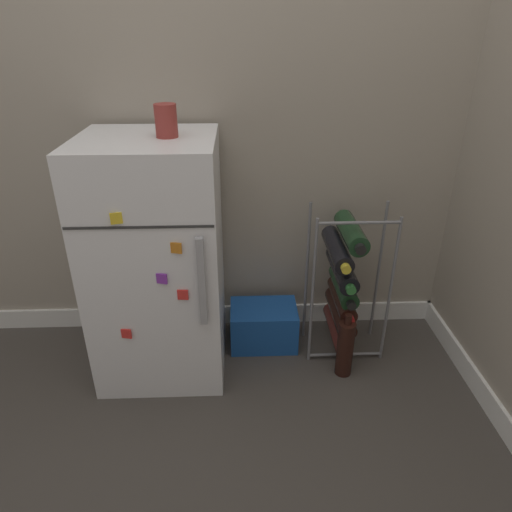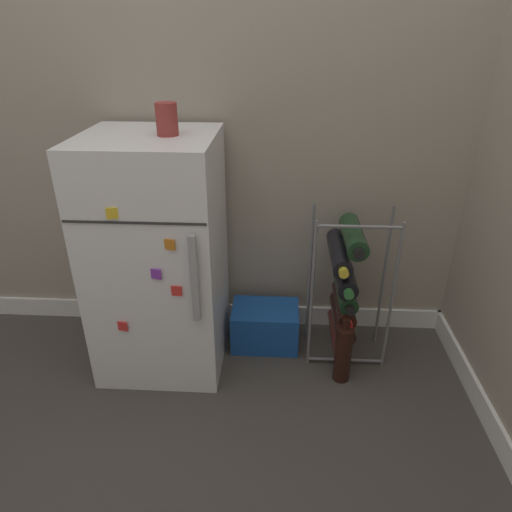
% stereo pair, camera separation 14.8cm
% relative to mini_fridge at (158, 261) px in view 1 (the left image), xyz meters
% --- Properties ---
extents(ground_plane, '(14.00, 14.00, 0.00)m').
position_rel_mini_fridge_xyz_m(ground_plane, '(0.27, -0.27, -0.46)').
color(ground_plane, '#423D38').
extents(wall_back, '(6.86, 0.07, 2.50)m').
position_rel_mini_fridge_xyz_m(wall_back, '(0.27, 0.28, 0.78)').
color(wall_back, '#9E9384').
rests_on(wall_back, ground_plane).
extents(mini_fridge, '(0.47, 0.49, 0.92)m').
position_rel_mini_fridge_xyz_m(mini_fridge, '(0.00, 0.00, 0.00)').
color(mini_fridge, white).
rests_on(mini_fridge, ground_plane).
extents(wine_rack, '(0.32, 0.32, 0.63)m').
position_rel_mini_fridge_xyz_m(wine_rack, '(0.72, 0.05, -0.14)').
color(wine_rack, slate).
rests_on(wine_rack, ground_plane).
extents(soda_box, '(0.28, 0.20, 0.18)m').
position_rel_mini_fridge_xyz_m(soda_box, '(0.40, 0.09, -0.37)').
color(soda_box, '#194C9E').
rests_on(soda_box, ground_plane).
extents(fridge_top_cup, '(0.07, 0.07, 0.11)m').
position_rel_mini_fridge_xyz_m(fridge_top_cup, '(0.08, -0.00, 0.51)').
color(fridge_top_cup, maroon).
rests_on(fridge_top_cup, mini_fridge).
extents(loose_bottle_floor, '(0.07, 0.07, 0.28)m').
position_rel_mini_fridge_xyz_m(loose_bottle_floor, '(0.71, -0.12, -0.34)').
color(loose_bottle_floor, black).
rests_on(loose_bottle_floor, ground_plane).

